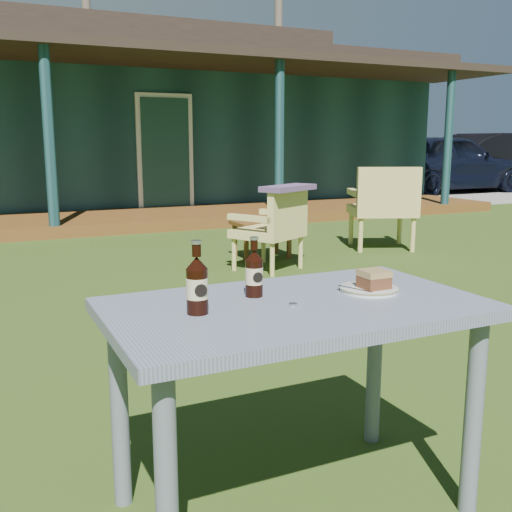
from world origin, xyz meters
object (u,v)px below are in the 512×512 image
plate (369,289)px  cola_bottle_far (197,285)px  cake_slice (374,279)px  side_table (262,226)px  car_far (495,161)px  cafe_table (296,333)px  armchair_right (384,203)px  car_near (446,163)px  cola_bottle_near (254,273)px  armchair_left (274,225)px

plate → cola_bottle_far: size_ratio=0.92×
cake_slice → side_table: cake_slice is taller
car_far → cake_slice: (-11.36, -10.21, 0.05)m
cafe_table → plate: size_ratio=5.88×
cafe_table → cola_bottle_far: cola_bottle_far is taller
armchair_right → side_table: 1.51m
cafe_table → side_table: cafe_table is taller
plate → armchair_right: (3.03, 3.91, -0.19)m
side_table → cake_slice: bearing=-110.7°
car_near → cola_bottle_far: size_ratio=19.02×
cola_bottle_near → side_table: size_ratio=0.33×
armchair_right → cola_bottle_near: bearing=-131.9°
plate → cola_bottle_near: cola_bottle_near is taller
cola_bottle_near → cola_bottle_far: cola_bottle_far is taller
cola_bottle_far → armchair_right: bearing=47.0°
armchair_left → armchair_right: bearing=16.6°
cola_bottle_near → side_table: 4.40m
armchair_left → side_table: size_ratio=1.30×
armchair_left → side_table: 0.64m
car_near → car_far: size_ratio=0.97×
car_near → side_table: size_ratio=7.04×
cola_bottle_near → armchair_right: bearing=48.1°
cake_slice → cola_bottle_far: bearing=179.4°
armchair_left → armchair_right: (1.66, 0.49, 0.10)m
cake_slice → armchair_right: bearing=52.4°
cake_slice → armchair_left: 3.71m
cola_bottle_near → armchair_right: 5.12m
armchair_left → side_table: armchair_left is taller
cake_slice → cola_bottle_near: size_ratio=0.46×
cola_bottle_near → armchair_left: cola_bottle_near is taller
armchair_left → side_table: (0.17, 0.62, -0.10)m
armchair_right → cola_bottle_far: bearing=-133.0°
plate → armchair_left: armchair_left is taller
car_near → cola_bottle_far: 13.74m
car_far → cola_bottle_far: (-12.00, -10.20, 0.09)m
car_far → cafe_table: car_far is taller
plate → cola_bottle_far: bearing=-179.3°
car_near → armchair_left: (-7.81, -6.20, -0.28)m
cake_slice → armchair_right: armchair_right is taller
car_near → car_far: same height
car_near → car_far: bearing=-75.6°
cola_bottle_near → plate: bearing=-15.2°
plate → side_table: size_ratio=0.34×
car_near → armchair_right: (-6.15, -5.71, -0.18)m
plate → armchair_left: bearing=68.2°
cake_slice → cola_bottle_far: (-0.64, 0.01, 0.04)m
cola_bottle_near → car_far: bearing=40.6°
plate → car_far: bearing=41.9°
cola_bottle_far → armchair_right: size_ratio=0.23×
plate → cola_bottle_near: (-0.39, 0.11, 0.07)m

